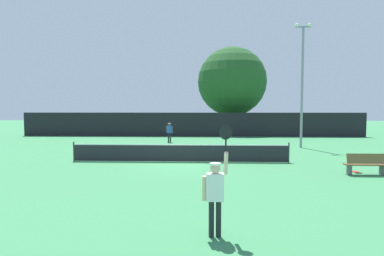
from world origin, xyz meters
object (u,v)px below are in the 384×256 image
at_px(parked_car_mid, 248,125).
at_px(spare_racket, 356,172).
at_px(player_serving, 216,188).
at_px(light_pole, 302,78).
at_px(large_tree, 232,82).
at_px(courtside_bench, 367,164).
at_px(parked_car_near, 213,125).
at_px(player_receiving, 169,131).
at_px(tennis_ball, 210,158).

bearing_deg(parked_car_mid, spare_racket, -84.85).
height_order(player_serving, light_pole, light_pole).
bearing_deg(parked_car_mid, large_tree, -125.75).
distance_m(player_serving, large_tree, 30.92).
height_order(courtside_bench, parked_car_near, parked_car_near).
bearing_deg(parked_car_mid, player_receiving, -119.26).
bearing_deg(large_tree, tennis_ball, -98.73).
bearing_deg(parked_car_mid, parked_car_near, -171.23).
height_order(player_receiving, courtside_bench, player_receiving).
bearing_deg(player_serving, tennis_ball, 89.65).
bearing_deg(light_pole, parked_car_near, 109.90).
relative_size(spare_racket, large_tree, 0.05).
relative_size(player_serving, parked_car_mid, 0.59).
height_order(tennis_ball, parked_car_mid, parked_car_mid).
bearing_deg(courtside_bench, player_serving, -135.19).
distance_m(light_pole, parked_car_near, 18.21).
bearing_deg(large_tree, player_serving, -95.76).
relative_size(large_tree, parked_car_near, 2.41).
bearing_deg(player_receiving, large_tree, -119.87).
height_order(player_serving, spare_racket, player_serving).
bearing_deg(parked_car_near, spare_racket, -78.06).
bearing_deg(spare_racket, light_pole, 88.07).
relative_size(parked_car_near, parked_car_mid, 0.99).
relative_size(player_serving, parked_car_near, 0.59).
bearing_deg(light_pole, parked_car_mid, 94.92).
bearing_deg(parked_car_mid, player_serving, -96.68).
relative_size(player_serving, large_tree, 0.25).
xyz_separation_m(spare_racket, light_pole, (0.30, 8.92, 5.08)).
bearing_deg(courtside_bench, parked_car_mid, 92.85).
height_order(player_serving, player_receiving, player_serving).
distance_m(player_receiving, spare_racket, 15.63).
relative_size(large_tree, parked_car_mid, 2.38).
distance_m(player_serving, parked_car_mid, 33.80).
relative_size(light_pole, parked_car_near, 2.15).
xyz_separation_m(spare_racket, parked_car_mid, (-1.17, 26.05, 0.76)).
bearing_deg(large_tree, parked_car_near, 130.98).
xyz_separation_m(player_receiving, light_pole, (10.12, -3.19, 4.10)).
relative_size(player_serving, tennis_ball, 36.88).
xyz_separation_m(player_serving, player_receiving, (-3.22, 19.43, -0.09)).
height_order(player_receiving, parked_car_near, parked_car_near).
height_order(spare_racket, light_pole, light_pole).
distance_m(spare_racket, courtside_bench, 0.77).
height_order(spare_racket, parked_car_mid, parked_car_mid).
distance_m(tennis_ball, courtside_bench, 7.87).
distance_m(courtside_bench, parked_car_mid, 26.68).
distance_m(spare_racket, large_tree, 24.10).
bearing_deg(large_tree, parked_car_mid, 51.67).
relative_size(spare_racket, courtside_bench, 0.29).
xyz_separation_m(player_serving, light_pole, (6.91, 16.24, 4.00)).
xyz_separation_m(player_receiving, tennis_ball, (3.28, -8.59, -0.97)).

